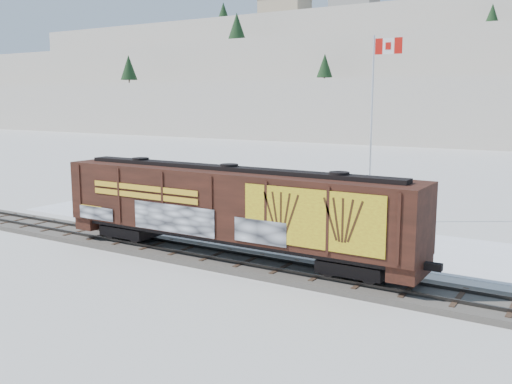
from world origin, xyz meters
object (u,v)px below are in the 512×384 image
Objects in this scene: flagpole at (372,155)px; car_dark at (305,230)px; hopper_railcar at (229,206)px; car_white at (362,230)px; car_silver at (171,209)px.

flagpole is 2.51× the size of car_dark.
hopper_railcar is 8.86m from car_white.
flagpole is at bearing 8.16° from car_dark.
car_silver is (-9.23, 6.37, -2.15)m from hopper_railcar.
hopper_railcar is 4.73× the size of car_white.
car_silver is 0.90× the size of car_dark.
car_white is at bearing -74.25° from flagpole.
car_white is (4.01, 7.59, -2.21)m from hopper_railcar.
hopper_railcar is at bearing -130.74° from car_silver.
car_silver reaches higher than car_white.
car_silver is (-11.75, -6.51, -3.76)m from flagpole.
hopper_railcar is 4.47× the size of car_silver.
flagpole is (2.52, 12.88, 1.61)m from hopper_railcar.
car_white is (1.49, -5.30, -3.83)m from flagpole.
car_silver reaches higher than car_dark.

